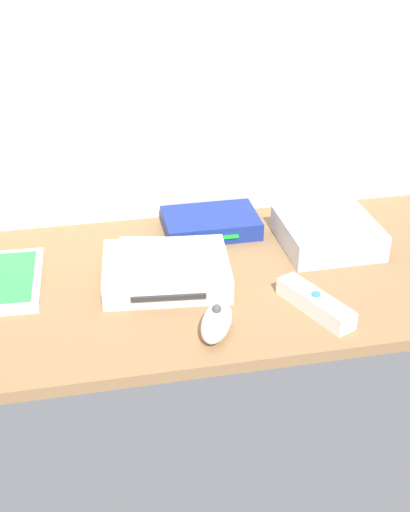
% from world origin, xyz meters
% --- Properties ---
extents(ground_plane, '(1.00, 0.48, 0.02)m').
position_xyz_m(ground_plane, '(0.00, 0.00, -0.01)').
color(ground_plane, '#936D47').
rests_on(ground_plane, ground).
extents(back_wall, '(1.10, 0.01, 0.64)m').
position_xyz_m(back_wall, '(0.00, 0.25, 0.32)').
color(back_wall, silver).
rests_on(back_wall, ground).
extents(game_console, '(0.22, 0.18, 0.04)m').
position_xyz_m(game_console, '(-0.07, -0.01, 0.02)').
color(game_console, white).
rests_on(game_console, ground_plane).
extents(mini_computer, '(0.17, 0.17, 0.05)m').
position_xyz_m(mini_computer, '(0.25, 0.06, 0.03)').
color(mini_computer, silver).
rests_on(mini_computer, ground_plane).
extents(game_case, '(0.14, 0.19, 0.02)m').
position_xyz_m(game_case, '(-0.34, 0.04, 0.01)').
color(game_case, white).
rests_on(game_case, ground_plane).
extents(network_router, '(0.18, 0.12, 0.03)m').
position_xyz_m(network_router, '(0.04, 0.16, 0.02)').
color(network_router, navy).
rests_on(network_router, ground_plane).
extents(remote_wand, '(0.09, 0.15, 0.03)m').
position_xyz_m(remote_wand, '(0.15, -0.14, 0.02)').
color(remote_wand, white).
rests_on(remote_wand, ground_plane).
extents(remote_nunchuk, '(0.08, 0.11, 0.05)m').
position_xyz_m(remote_nunchuk, '(-0.02, -0.16, 0.02)').
color(remote_nunchuk, white).
rests_on(remote_nunchuk, ground_plane).
extents(remote_classic_pad, '(0.16, 0.11, 0.02)m').
position_xyz_m(remote_classic_pad, '(-0.08, -0.00, 0.05)').
color(remote_classic_pad, white).
rests_on(remote_classic_pad, game_console).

